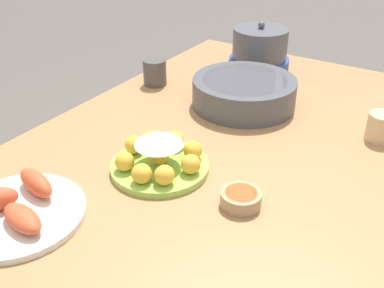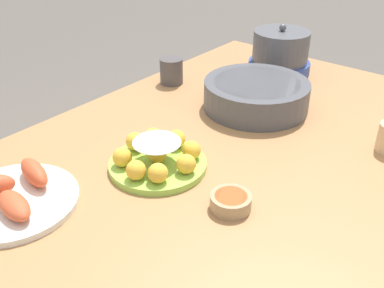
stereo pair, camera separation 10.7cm
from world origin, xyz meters
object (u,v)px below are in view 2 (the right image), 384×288
object	(u,v)px
cake_plate	(158,157)
cup_far	(171,71)
sauce_bowl	(231,201)
dining_table	(223,175)
serving_bowl	(256,94)
seafood_platter	(13,196)
warming_pot	(280,53)

from	to	relation	value
cake_plate	cup_far	world-z (taller)	cup_far
cake_plate	sauce_bowl	distance (m)	0.22
dining_table	serving_bowl	bearing A→B (deg)	14.71
serving_bowl	cake_plate	bearing A→B (deg)	179.01
cup_far	serving_bowl	bearing A→B (deg)	-88.08
serving_bowl	seafood_platter	distance (m)	0.72
seafood_platter	warming_pot	distance (m)	1.00
cake_plate	dining_table	bearing A→B (deg)	-24.08
serving_bowl	warming_pot	size ratio (longest dim) A/B	1.44
dining_table	cup_far	size ratio (longest dim) A/B	17.90
dining_table	cake_plate	size ratio (longest dim) A/B	6.56
serving_bowl	warming_pot	bearing A→B (deg)	16.68
sauce_bowl	seafood_platter	bearing A→B (deg)	126.83
sauce_bowl	seafood_platter	distance (m)	0.45
cake_plate	seafood_platter	size ratio (longest dim) A/B	0.85
serving_bowl	seafood_platter	size ratio (longest dim) A/B	1.13
serving_bowl	sauce_bowl	xyz separation A→B (m)	(-0.44, -0.21, -0.03)
dining_table	serving_bowl	size ratio (longest dim) A/B	4.93
dining_table	warming_pot	bearing A→B (deg)	15.77
cup_far	warming_pot	distance (m)	0.38
seafood_platter	dining_table	bearing A→B (deg)	-25.40
sauce_bowl	seafood_platter	xyz separation A→B (m)	(-0.27, 0.36, 0.00)
seafood_platter	cup_far	world-z (taller)	cup_far
sauce_bowl	cup_far	world-z (taller)	cup_far
seafood_platter	cup_far	xyz separation A→B (m)	(0.70, 0.17, 0.02)
sauce_bowl	cup_far	xyz separation A→B (m)	(0.43, 0.53, 0.03)
serving_bowl	cup_far	size ratio (longest dim) A/B	3.63
cake_plate	seafood_platter	xyz separation A→B (m)	(-0.29, 0.14, -0.01)
cup_far	sauce_bowl	bearing A→B (deg)	-128.59
serving_bowl	cup_far	bearing A→B (deg)	91.92
serving_bowl	seafood_platter	world-z (taller)	serving_bowl
serving_bowl	sauce_bowl	bearing A→B (deg)	-153.99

